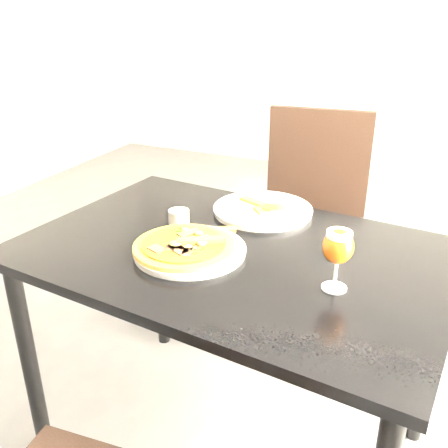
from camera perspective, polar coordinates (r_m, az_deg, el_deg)
The scene contains 10 objects.
ground at distance 2.05m, azimuth 0.72°, elevation -18.78°, with size 6.00×6.00×0.00m, color #525255.
dining_table at distance 1.47m, azimuth 1.02°, elevation -5.88°, with size 1.27×0.92×0.75m.
chair_far at distance 2.16m, azimuth 9.76°, elevation 0.53°, with size 0.50×0.50×0.99m.
plate_main at distance 1.40m, azimuth -3.93°, elevation -3.02°, with size 0.31×0.31×0.02m, color silver.
pizza at distance 1.39m, azimuth -4.53°, elevation -2.43°, with size 0.28×0.28×0.03m.
plate_second at distance 1.67m, azimuth 4.45°, elevation 1.61°, with size 0.33×0.33×0.02m, color silver.
crust_scraps at distance 1.66m, azimuth 4.70°, elevation 1.99°, with size 0.18×0.13×0.01m.
loose_crust at distance 1.53m, azimuth -0.85°, elevation -0.65°, with size 0.12×0.03×0.01m, color olive.
sauce_cup at distance 1.58m, azimuth -5.18°, elevation 0.90°, with size 0.07×0.07×0.04m.
beer_glass at distance 1.21m, azimuth 12.92°, elevation -2.58°, with size 0.08×0.08×0.16m.
Camera 1 is at (0.60, -1.38, 1.39)m, focal length 40.00 mm.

